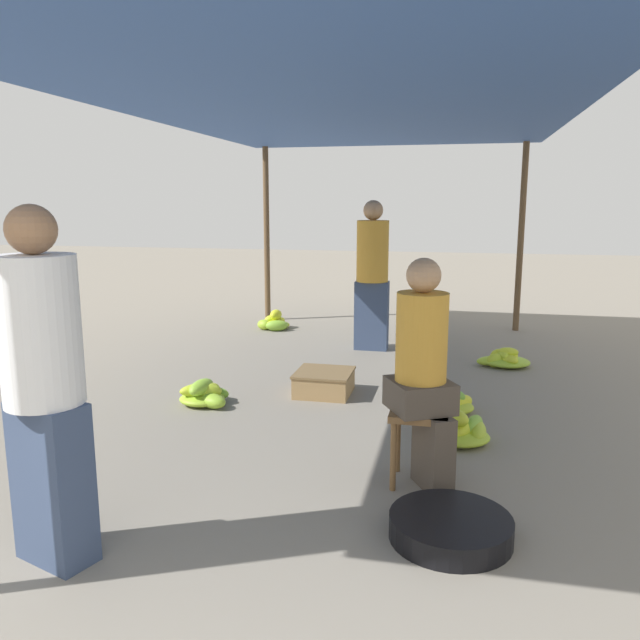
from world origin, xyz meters
name	(u,v)px	position (x,y,z in m)	size (l,w,h in m)	color
canopy_post_back_left	(267,235)	(-1.71, 7.01, 1.21)	(0.08, 0.08, 2.42)	brown
canopy_post_back_right	(521,238)	(1.71, 7.01, 1.21)	(0.08, 0.08, 2.42)	brown
canopy_tarp	(344,104)	(0.00, 3.65, 2.44)	(3.82, 7.11, 0.04)	#33569E
vendor_foreground	(44,384)	(-0.86, 0.93, 0.86)	(0.45, 0.45, 1.66)	#384766
stool	(419,425)	(0.75, 2.13, 0.37)	(0.34, 0.34, 0.46)	brown
vendor_seated	(424,369)	(0.77, 2.11, 0.72)	(0.46, 0.46, 1.36)	#4C4238
basin_black	(450,528)	(0.96, 1.51, 0.06)	(0.62, 0.62, 0.12)	black
banana_pile_left_0	(205,394)	(-1.09, 3.24, 0.08)	(0.46, 0.44, 0.21)	#7EB736
banana_pile_left_1	(273,323)	(-1.44, 6.39, 0.08)	(0.48, 0.47, 0.26)	#9BC230
banana_pile_right_0	(450,403)	(0.92, 3.48, 0.07)	(0.49, 0.35, 0.19)	#9CC330
banana_pile_right_1	(504,359)	(1.44, 5.07, 0.07)	(0.57, 0.47, 0.20)	yellow
banana_pile_right_2	(462,431)	(1.02, 2.86, 0.08)	(0.45, 0.44, 0.24)	#C5D329
crate_near	(324,382)	(-0.17, 3.74, 0.10)	(0.49, 0.49, 0.21)	#9E7A4C
shopper_walking_mid	(372,273)	(-0.01, 5.53, 0.88)	(0.38, 0.36, 1.69)	#384766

